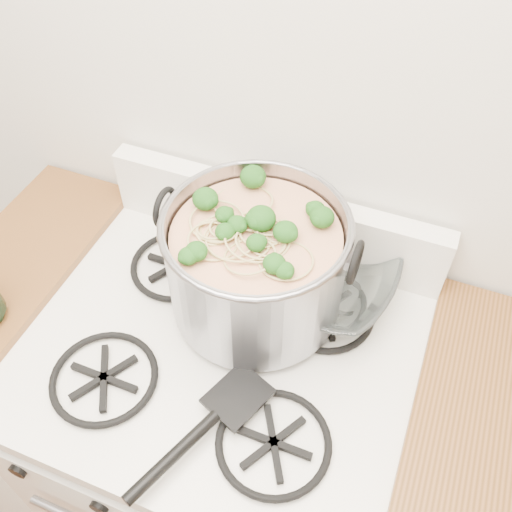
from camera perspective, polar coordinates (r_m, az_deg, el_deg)
The scene contains 5 objects.
gas_range at distance 1.55m, azimuth -2.85°, elevation -18.34°, with size 0.76×0.66×0.92m.
counter_left at distance 1.70m, azimuth -18.88°, elevation -11.17°, with size 0.25×0.65×0.92m.
stock_pot at distance 1.09m, azimuth 0.00°, elevation -0.82°, with size 0.38×0.35×0.24m.
spatula at distance 1.05m, azimuth -1.82°, elevation -13.64°, with size 0.29×0.31×0.02m, color black, non-canonical shape.
glass_bowl at distance 1.19m, azimuth 6.50°, elevation -2.70°, with size 0.12×0.12×0.03m, color white.
Camera 1 is at (0.29, 0.72, 1.86)m, focal length 40.00 mm.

